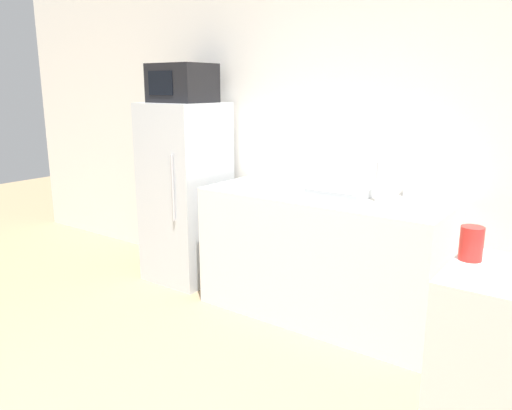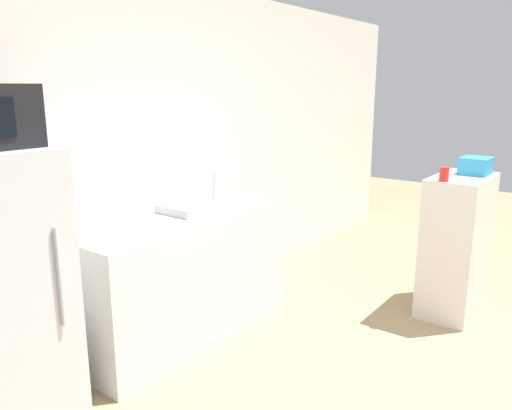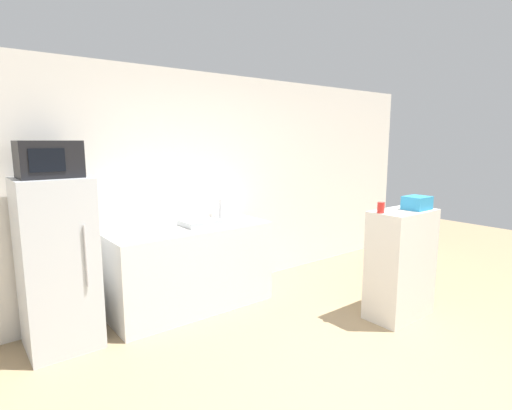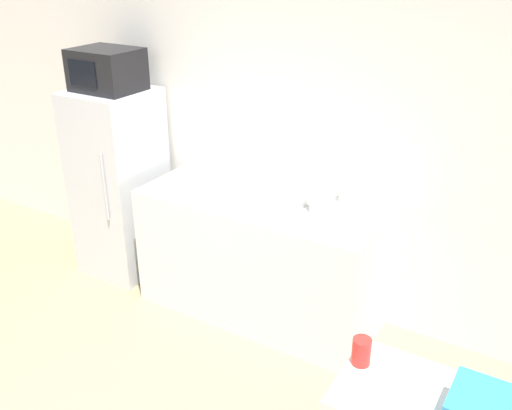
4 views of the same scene
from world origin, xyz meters
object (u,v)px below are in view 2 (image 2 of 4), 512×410
jar (444,174)px  basket (476,166)px  bottle_tall (215,188)px  bottle_short (200,187)px

jar → basket: bearing=-12.9°
bottle_tall → jar: jar is taller
bottle_short → jar: jar is taller
bottle_short → basket: size_ratio=0.73×
bottle_tall → basket: bearing=-49.5°
bottle_tall → jar: 1.73m
bottle_short → basket: 2.24m
bottle_tall → basket: 2.09m
basket → bottle_tall: bearing=130.5°
bottle_short → basket: bearing=-55.8°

